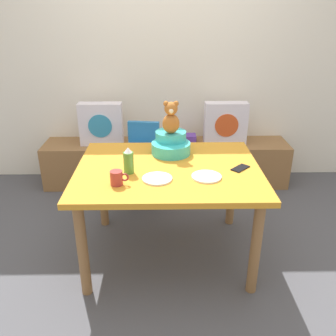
% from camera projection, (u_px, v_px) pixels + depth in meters
% --- Properties ---
extents(ground_plane, '(8.00, 8.00, 0.00)m').
position_uv_depth(ground_plane, '(168.00, 252.00, 2.83)').
color(ground_plane, '#4C4C51').
extents(back_wall, '(4.40, 0.10, 2.60)m').
position_uv_depth(back_wall, '(166.00, 58.00, 3.70)').
color(back_wall, silver).
rests_on(back_wall, ground_plane).
extents(window_bench, '(2.60, 0.44, 0.46)m').
position_uv_depth(window_bench, '(166.00, 163.00, 3.89)').
color(window_bench, olive).
rests_on(window_bench, ground_plane).
extents(pillow_floral_left, '(0.44, 0.15, 0.44)m').
position_uv_depth(pillow_floral_left, '(101.00, 124.00, 3.68)').
color(pillow_floral_left, silver).
rests_on(pillow_floral_left, window_bench).
extents(pillow_floral_right, '(0.44, 0.15, 0.44)m').
position_uv_depth(pillow_floral_right, '(225.00, 123.00, 3.70)').
color(pillow_floral_right, silver).
rests_on(pillow_floral_right, window_bench).
extents(book_stack, '(0.20, 0.14, 0.09)m').
position_uv_depth(book_stack, '(186.00, 139.00, 3.78)').
color(book_stack, '#5F37A1').
rests_on(book_stack, window_bench).
extents(dining_table, '(1.30, 1.03, 0.74)m').
position_uv_depth(dining_table, '(168.00, 179.00, 2.57)').
color(dining_table, orange).
rests_on(dining_table, ground_plane).
extents(highchair, '(0.35, 0.48, 0.79)m').
position_uv_depth(highchair, '(142.00, 153.00, 3.37)').
color(highchair, '#2672B2').
rests_on(highchair, ground_plane).
extents(infant_seat_teal, '(0.30, 0.33, 0.16)m').
position_uv_depth(infant_seat_teal, '(171.00, 144.00, 2.76)').
color(infant_seat_teal, '#35B5B3').
rests_on(infant_seat_teal, dining_table).
extents(teddy_bear, '(0.13, 0.12, 0.25)m').
position_uv_depth(teddy_bear, '(171.00, 118.00, 2.67)').
color(teddy_bear, '#A66027').
rests_on(teddy_bear, infant_seat_teal).
extents(ketchup_bottle, '(0.07, 0.07, 0.18)m').
position_uv_depth(ketchup_bottle, '(129.00, 161.00, 2.41)').
color(ketchup_bottle, '#4C8C33').
rests_on(ketchup_bottle, dining_table).
extents(coffee_mug, '(0.12, 0.08, 0.09)m').
position_uv_depth(coffee_mug, '(117.00, 178.00, 2.26)').
color(coffee_mug, '#9E332D').
rests_on(coffee_mug, dining_table).
extents(dinner_plate_near, '(0.20, 0.20, 0.01)m').
position_uv_depth(dinner_plate_near, '(157.00, 179.00, 2.35)').
color(dinner_plate_near, white).
rests_on(dinner_plate_near, dining_table).
extents(dinner_plate_far, '(0.20, 0.20, 0.01)m').
position_uv_depth(dinner_plate_far, '(207.00, 177.00, 2.37)').
color(dinner_plate_far, white).
rests_on(dinner_plate_far, dining_table).
extents(cell_phone, '(0.15, 0.15, 0.01)m').
position_uv_depth(cell_phone, '(240.00, 168.00, 2.50)').
color(cell_phone, black).
rests_on(cell_phone, dining_table).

